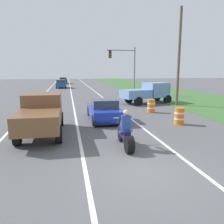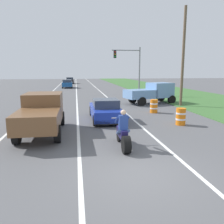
{
  "view_description": "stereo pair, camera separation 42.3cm",
  "coord_description": "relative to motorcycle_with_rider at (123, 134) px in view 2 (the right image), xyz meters",
  "views": [
    {
      "loc": [
        -2.27,
        -6.43,
        3.19
      ],
      "look_at": [
        0.01,
        5.33,
        1.0
      ],
      "focal_mm": 36.76,
      "sensor_mm": 36.0,
      "label": 1
    },
    {
      "loc": [
        -1.85,
        -6.5,
        3.19
      ],
      "look_at": [
        0.01,
        5.33,
        1.0
      ],
      "focal_mm": 36.76,
      "sensor_mm": 36.0,
      "label": 2
    }
  ],
  "objects": [
    {
      "name": "construction_barrel_mid",
      "position": [
        3.93,
        7.55,
        -0.09
      ],
      "size": [
        0.58,
        0.58,
        1.0
      ],
      "color": "orange",
      "rests_on": "ground"
    },
    {
      "name": "lane_stripe_right_solid",
      "position": [
        1.79,
        17.59,
        -0.59
      ],
      "size": [
        0.14,
        120.0,
        0.01
      ],
      "primitive_type": "cube",
      "color": "white",
      "rests_on": "ground"
    },
    {
      "name": "lane_stripe_left_solid",
      "position": [
        -5.41,
        17.59,
        -0.59
      ],
      "size": [
        0.14,
        120.0,
        0.01
      ],
      "primitive_type": "cube",
      "color": "white",
      "rests_on": "ground"
    },
    {
      "name": "pickup_truck_left_lane_brown",
      "position": [
        -3.61,
        2.84,
        0.51
      ],
      "size": [
        2.02,
        4.8,
        1.98
      ],
      "color": "brown",
      "rests_on": "ground"
    },
    {
      "name": "ground_plane",
      "position": [
        -0.01,
        -2.41,
        -0.59
      ],
      "size": [
        160.0,
        160.0,
        0.0
      ],
      "primitive_type": "plane",
      "color": "#565659"
    },
    {
      "name": "motorcycle_with_rider",
      "position": [
        0.0,
        0.0,
        0.0
      ],
      "size": [
        0.7,
        2.21,
        1.62
      ],
      "color": "black",
      "rests_on": "ground"
    },
    {
      "name": "lane_stripe_centre_dashed",
      "position": [
        -1.81,
        17.59,
        -0.59
      ],
      "size": [
        0.14,
        120.0,
        0.01
      ],
      "primitive_type": "cube",
      "color": "white",
      "rests_on": "ground"
    },
    {
      "name": "construction_barrel_nearest",
      "position": [
        4.19,
        3.52,
        -0.09
      ],
      "size": [
        0.58,
        0.58,
        1.0
      ],
      "color": "orange",
      "rests_on": "ground"
    },
    {
      "name": "distant_car_further_ahead",
      "position": [
        -3.26,
        47.67,
        0.18
      ],
      "size": [
        1.8,
        4.0,
        1.5
      ],
      "color": "#262628",
      "rests_on": "ground"
    },
    {
      "name": "traffic_light_mast_near",
      "position": [
        5.05,
        19.56,
        3.33
      ],
      "size": [
        3.62,
        0.34,
        6.0
      ],
      "color": "gray",
      "rests_on": "ground"
    },
    {
      "name": "pickup_truck_right_shoulder_light_blue",
      "position": [
        5.35,
        12.32,
        0.51
      ],
      "size": [
        5.14,
        3.14,
        1.98
      ],
      "color": "#6B93C6",
      "rests_on": "ground"
    },
    {
      "name": "sports_car_blue",
      "position": [
        -0.02,
        5.6,
        0.04
      ],
      "size": [
        1.84,
        4.3,
        1.37
      ],
      "color": "#1E38B2",
      "rests_on": "ground"
    },
    {
      "name": "distant_car_far_ahead",
      "position": [
        -3.4,
        33.84,
        0.18
      ],
      "size": [
        1.8,
        4.0,
        1.5
      ],
      "color": "#194C8C",
      "rests_on": "ground"
    },
    {
      "name": "grass_verge_right",
      "position": [
        11.91,
        17.59,
        -0.56
      ],
      "size": [
        10.0,
        120.0,
        0.06
      ],
      "primitive_type": "cube",
      "color": "#3D6B33",
      "rests_on": "ground"
    },
    {
      "name": "utility_pole_roadside",
      "position": [
        7.4,
        10.29,
        3.67
      ],
      "size": [
        0.24,
        0.24,
        8.52
      ],
      "primitive_type": "cylinder",
      "color": "brown",
      "rests_on": "ground"
    }
  ]
}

